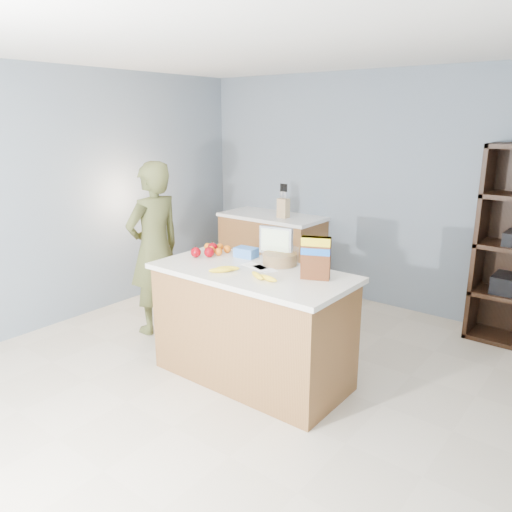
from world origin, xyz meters
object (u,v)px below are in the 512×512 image
Objects in this scene: tv at (276,242)px; cereal_box at (316,255)px; counter_peninsula at (252,329)px; person at (155,249)px.

cereal_box reaches higher than tv.
counter_peninsula is 5.53× the size of tv.
tv is 0.92× the size of cereal_box.
tv is at bearing 90.02° from counter_peninsula.
person reaches higher than cereal_box.
counter_peninsula is 1.39m from person.
person is 1.83m from cereal_box.
tv is (-0.00, 0.31, 0.64)m from counter_peninsula.
counter_peninsula is 0.95× the size of person.
cereal_box reaches higher than counter_peninsula.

